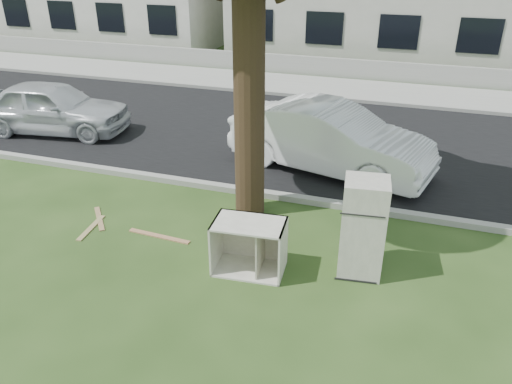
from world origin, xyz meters
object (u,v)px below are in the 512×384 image
(cabinet, at_px, (249,247))
(car_center, at_px, (331,139))
(fridge, at_px, (363,228))
(car_left, at_px, (52,107))

(cabinet, bearing_deg, car_center, 78.87)
(fridge, relative_size, cabinet, 1.44)
(fridge, xyz_separation_m, car_center, (-1.16, 3.66, -0.05))
(fridge, distance_m, car_center, 3.85)
(cabinet, height_order, car_left, car_left)
(car_center, xyz_separation_m, car_left, (-7.39, 0.16, -0.05))
(fridge, xyz_separation_m, car_left, (-8.56, 3.82, -0.10))
(fridge, height_order, cabinet, fridge)
(cabinet, bearing_deg, fridge, 12.13)
(fridge, relative_size, car_center, 0.35)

